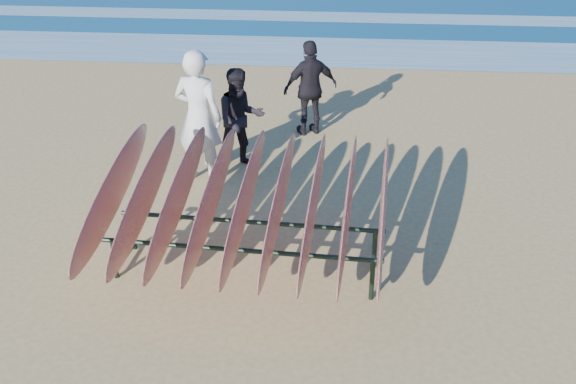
% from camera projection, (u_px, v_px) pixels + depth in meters
% --- Properties ---
extents(ground, '(120.00, 120.00, 0.00)m').
position_uv_depth(ground, '(282.00, 301.00, 8.01)').
color(ground, tan).
rests_on(ground, ground).
extents(foam_near, '(160.00, 160.00, 0.00)m').
position_uv_depth(foam_near, '(322.00, 52.00, 16.90)').
color(foam_near, white).
rests_on(foam_near, ground).
extents(foam_far, '(160.00, 160.00, 0.00)m').
position_uv_depth(foam_far, '(328.00, 17.00, 20.01)').
color(foam_far, white).
rests_on(foam_far, ground).
extents(surfboard_rack, '(3.33, 2.97, 1.52)m').
position_uv_depth(surfboard_rack, '(244.00, 203.00, 8.11)').
color(surfboard_rack, black).
rests_on(surfboard_rack, ground).
extents(person_white, '(0.83, 0.66, 1.99)m').
position_uv_depth(person_white, '(198.00, 117.00, 10.32)').
color(person_white, silver).
rests_on(person_white, ground).
extents(person_dark_a, '(0.93, 0.83, 1.56)m').
position_uv_depth(person_dark_a, '(240.00, 119.00, 10.85)').
color(person_dark_a, black).
rests_on(person_dark_a, ground).
extents(person_dark_b, '(1.02, 0.76, 1.61)m').
position_uv_depth(person_dark_b, '(311.00, 88.00, 12.05)').
color(person_dark_b, black).
rests_on(person_dark_b, ground).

